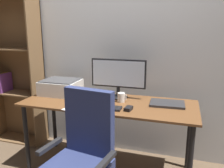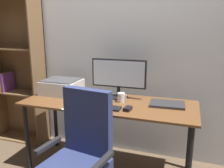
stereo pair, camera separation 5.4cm
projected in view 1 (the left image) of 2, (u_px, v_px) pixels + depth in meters
The scene contains 12 objects.
ground_plane at pixel (109, 168), 2.46m from camera, with size 12.00×12.00×0.00m, color brown.
back_wall at pixel (122, 42), 2.61m from camera, with size 6.40×0.10×2.60m, color silver.
desk at pixel (108, 110), 2.30m from camera, with size 1.70×0.65×0.74m.
monitor at pixel (118, 76), 2.39m from camera, with size 0.58×0.20×0.40m.
keyboard at pixel (106, 108), 2.10m from camera, with size 0.29×0.11×0.02m, color black.
mouse at pixel (128, 109), 2.05m from camera, with size 0.06×0.10×0.03m, color black.
coffee_mug at pixel (121, 97), 2.28m from camera, with size 0.09×0.07×0.09m.
laptop at pixel (167, 104), 2.20m from camera, with size 0.32×0.23×0.02m, color #2D2D30.
printer at pixel (61, 87), 2.55m from camera, with size 0.40×0.34×0.16m.
paper_sheet at pixel (81, 107), 2.14m from camera, with size 0.21×0.30×0.00m, color white.
office_chair at pixel (81, 164), 1.73m from camera, with size 0.55×0.54×1.01m.
bookshelf at pixel (15, 72), 2.94m from camera, with size 0.69×0.28×1.85m.
Camera 1 is at (0.68, -2.07, 1.45)m, focal length 37.10 mm.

